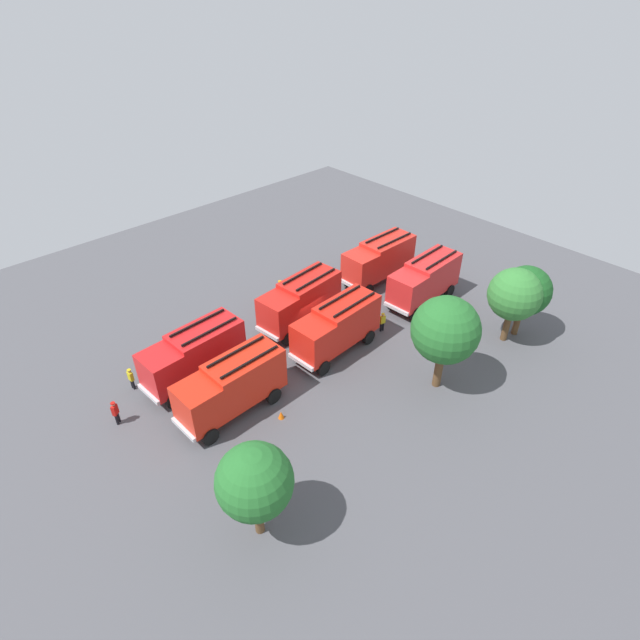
% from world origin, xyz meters
% --- Properties ---
extents(ground_plane, '(55.87, 55.87, 0.00)m').
position_xyz_m(ground_plane, '(0.00, 0.00, 0.00)').
color(ground_plane, '#4C4C51').
extents(fire_truck_0, '(7.22, 2.80, 3.88)m').
position_xyz_m(fire_truck_0, '(-9.49, -2.47, 2.15)').
color(fire_truck_0, red).
rests_on(fire_truck_0, ground).
extents(fire_truck_1, '(7.39, 3.27, 3.88)m').
position_xyz_m(fire_truck_1, '(-0.00, -2.21, 2.15)').
color(fire_truck_1, red).
rests_on(fire_truck_1, ground).
extents(fire_truck_2, '(7.31, 3.03, 3.88)m').
position_xyz_m(fire_truck_2, '(9.53, -2.17, 2.15)').
color(fire_truck_2, red).
rests_on(fire_truck_2, ground).
extents(fire_truck_3, '(7.29, 2.97, 3.88)m').
position_xyz_m(fire_truck_3, '(-9.55, 2.45, 2.15)').
color(fire_truck_3, red).
rests_on(fire_truck_3, ground).
extents(fire_truck_4, '(7.30, 3.01, 3.88)m').
position_xyz_m(fire_truck_4, '(0.34, 2.12, 2.15)').
color(fire_truck_4, red).
rests_on(fire_truck_4, ground).
extents(fire_truck_5, '(7.25, 2.88, 3.88)m').
position_xyz_m(fire_truck_5, '(9.46, 2.07, 2.15)').
color(fire_truck_5, red).
rests_on(fire_truck_5, ground).
extents(firefighter_0, '(0.46, 0.32, 1.60)m').
position_xyz_m(firefighter_0, '(-3.89, 2.90, 0.88)').
color(firefighter_0, black).
rests_on(firefighter_0, ground).
extents(firefighter_1, '(0.48, 0.44, 1.73)m').
position_xyz_m(firefighter_1, '(15.40, -1.96, 0.97)').
color(firefighter_1, black).
rests_on(firefighter_1, ground).
extents(firefighter_2, '(0.27, 0.44, 1.63)m').
position_xyz_m(firefighter_2, '(13.25, -4.27, 0.91)').
color(firefighter_2, black).
rests_on(firefighter_2, ground).
extents(firefighter_3, '(0.48, 0.45, 1.68)m').
position_xyz_m(firefighter_3, '(-13.63, -0.13, 0.94)').
color(firefighter_3, black).
rests_on(firefighter_3, ground).
extents(firefighter_4, '(0.42, 0.48, 1.83)m').
position_xyz_m(firefighter_4, '(-0.99, -5.93, 1.04)').
color(firefighter_4, black).
rests_on(firefighter_4, ground).
extents(tree_0, '(3.70, 3.70, 5.74)m').
position_xyz_m(tree_0, '(-11.08, 10.17, 3.86)').
color(tree_0, brown).
rests_on(tree_0, ground).
extents(tree_1, '(3.85, 3.85, 5.97)m').
position_xyz_m(tree_1, '(-9.80, 9.98, 4.02)').
color(tree_1, brown).
rests_on(tree_1, ground).
extents(tree_2, '(4.40, 4.40, 6.82)m').
position_xyz_m(tree_2, '(-1.89, 9.50, 4.59)').
color(tree_2, brown).
rests_on(tree_2, ground).
extents(tree_3, '(3.73, 3.73, 5.77)m').
position_xyz_m(tree_3, '(13.47, 9.88, 3.88)').
color(tree_3, brown).
rests_on(tree_3, ground).
extents(traffic_cone_0, '(0.47, 0.47, 0.68)m').
position_xyz_m(traffic_cone_0, '(-1.46, -5.29, 0.34)').
color(traffic_cone_0, '#F2600C').
rests_on(traffic_cone_0, ground).
extents(traffic_cone_1, '(0.39, 0.39, 0.55)m').
position_xyz_m(traffic_cone_1, '(7.76, 4.66, 0.28)').
color(traffic_cone_1, '#F2600C').
rests_on(traffic_cone_1, ground).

